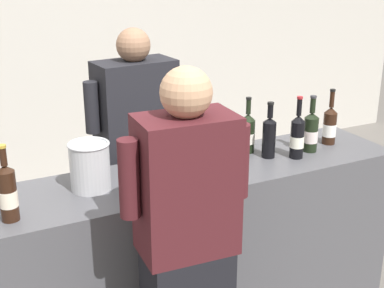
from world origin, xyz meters
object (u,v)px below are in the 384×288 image
at_px(wine_bottle_2, 248,133).
at_px(wine_bottle_5, 330,125).
at_px(wine_bottle_6, 297,136).
at_px(wine_glass, 231,143).
at_px(wine_bottle_4, 224,155).
at_px(wine_bottle_1, 8,193).
at_px(ice_bucket, 90,166).
at_px(person_server, 138,175).
at_px(person_guest, 187,270).
at_px(wine_bottle_0, 311,132).
at_px(wine_bottle_3, 269,135).

xyz_separation_m(wine_bottle_2, wine_bottle_5, (0.50, -0.10, 0.00)).
height_order(wine_bottle_2, wine_bottle_6, wine_bottle_6).
bearing_deg(wine_glass, wine_bottle_4, -134.81).
bearing_deg(wine_bottle_1, ice_bucket, 21.26).
height_order(wine_bottle_4, person_server, person_server).
bearing_deg(ice_bucket, person_guest, -68.20).
distance_m(wine_bottle_0, wine_bottle_1, 1.64).
xyz_separation_m(wine_bottle_6, person_server, (-0.69, 0.60, -0.32)).
bearing_deg(wine_bottle_5, wine_glass, -176.35).
relative_size(wine_bottle_1, person_guest, 0.20).
bearing_deg(wine_bottle_0, ice_bucket, 177.36).
bearing_deg(wine_bottle_4, wine_bottle_3, 20.84).
relative_size(wine_bottle_1, wine_bottle_3, 1.08).
distance_m(wine_bottle_1, person_guest, 0.80).
distance_m(wine_bottle_1, person_server, 1.09).
xyz_separation_m(wine_bottle_2, wine_bottle_3, (0.06, -0.12, 0.01)).
height_order(wine_bottle_6, person_guest, person_guest).
distance_m(wine_bottle_0, person_guest, 1.17).
distance_m(wine_bottle_0, ice_bucket, 1.24).
xyz_separation_m(wine_bottle_1, wine_bottle_4, (1.02, -0.01, -0.01)).
bearing_deg(wine_bottle_5, ice_bucket, 179.72).
bearing_deg(wine_bottle_1, wine_bottle_2, 10.43).
relative_size(wine_bottle_3, wine_bottle_5, 0.95).
bearing_deg(ice_bucket, wine_bottle_0, -2.64).
bearing_deg(wine_glass, wine_bottle_0, -0.78).
bearing_deg(wine_bottle_5, wine_bottle_1, -175.40).
bearing_deg(wine_bottle_6, wine_bottle_3, 148.97).
bearing_deg(ice_bucket, wine_bottle_6, -5.39).
distance_m(wine_bottle_6, wine_glass, 0.38).
xyz_separation_m(wine_bottle_5, ice_bucket, (-1.42, 0.01, 0.01)).
xyz_separation_m(wine_glass, person_guest, (-0.51, -0.51, -0.32)).
bearing_deg(wine_glass, person_guest, -134.91).
height_order(wine_bottle_6, wine_glass, wine_bottle_6).
relative_size(wine_bottle_2, person_guest, 0.19).
relative_size(wine_bottle_4, person_guest, 0.20).
distance_m(wine_bottle_5, wine_glass, 0.68).
relative_size(wine_bottle_0, wine_bottle_4, 0.94).
height_order(wine_bottle_0, wine_bottle_2, wine_bottle_0).
height_order(wine_bottle_3, wine_bottle_4, wine_bottle_4).
relative_size(wine_bottle_3, wine_glass, 1.66).
distance_m(wine_bottle_3, ice_bucket, 0.98).
bearing_deg(wine_glass, wine_bottle_3, 5.63).
height_order(wine_bottle_5, wine_bottle_6, wine_bottle_6).
xyz_separation_m(ice_bucket, person_guest, (0.22, -0.56, -0.30)).
height_order(wine_bottle_1, wine_bottle_6, wine_bottle_6).
height_order(wine_bottle_3, wine_glass, wine_bottle_3).
relative_size(wine_bottle_1, person_server, 0.20).
relative_size(wine_bottle_1, wine_glass, 1.80).
bearing_deg(wine_bottle_3, wine_glass, -174.37).
bearing_deg(wine_bottle_5, person_server, 153.22).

